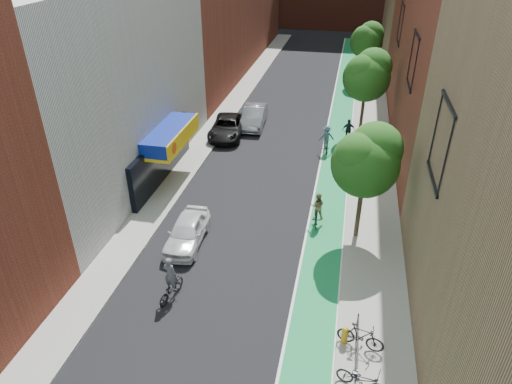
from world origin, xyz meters
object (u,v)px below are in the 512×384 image
Objects in this scene: cyclist_lane_mid at (348,135)px; cyclist_lane_near at (317,212)px; fire_hydrant at (345,334)px; parked_car_white at (187,231)px; parked_car_black at (227,127)px; cyclist_lead at (171,284)px; cyclist_lane_far at (326,140)px; parked_car_silver at (254,116)px.

cyclist_lane_near is at bearing 72.11° from cyclist_lane_mid.
fire_hydrant is at bearing 99.20° from cyclist_lane_near.
fire_hydrant is (8.30, -5.14, -0.15)m from parked_car_white.
cyclist_lane_near reaches higher than fire_hydrant.
fire_hydrant is (9.90, -19.17, -0.17)m from parked_car_black.
parked_car_black is 2.75× the size of cyclist_lane_near.
cyclist_lead is (0.64, -3.98, -0.00)m from parked_car_white.
cyclist_lane_mid is (1.28, 11.15, -0.06)m from cyclist_lane_near.
cyclist_lane_far is (7.80, -1.36, 0.17)m from parked_car_black.
cyclist_lead reaches higher than parked_car_white.
parked_car_silver is 8.01m from cyclist_lane_mid.
cyclist_lane_mid is (9.30, 0.27, 0.00)m from parked_car_black.
parked_car_white is 0.85× the size of parked_car_silver.
cyclist_lead is at bearing 47.41° from cyclist_lane_near.
fire_hydrant is (0.60, -19.44, -0.18)m from cyclist_lane_mid.
cyclist_lead is 7.75m from fire_hydrant.
cyclist_lead is (0.64, -20.50, -0.10)m from parked_car_silver.
cyclist_lane_mid reaches higher than parked_car_silver.
cyclist_lead is 1.11× the size of cyclist_lane_near.
parked_car_black is 1.07× the size of parked_car_silver.
parked_car_silver is (0.00, 16.51, 0.10)m from parked_car_white.
cyclist_lane_far is 17.93m from fire_hydrant.
cyclist_lane_near is 8.50m from fire_hydrant.
parked_car_black is 2.49× the size of cyclist_lead.
cyclist_lane_mid is at bearing -100.14° from cyclist_lane_near.
cyclist_lane_far reaches higher than parked_car_black.
parked_car_white is at bearing -88.04° from parked_car_black.
cyclist_lane_near is at bearing 78.41° from cyclist_lane_far.
cyclist_lane_mid is at bearing -145.54° from cyclist_lane_far.
cyclist_lane_far is at bearing 96.73° from fire_hydrant.
cyclist_lane_mid is (7.70, 14.30, 0.02)m from parked_car_white.
parked_car_black is 18.16m from cyclist_lead.
fire_hydrant is (1.88, -8.29, -0.23)m from cyclist_lane_near.
parked_car_black is 2.63× the size of cyclist_lane_far.
cyclist_lane_mid reaches higher than cyclist_lane_near.
parked_car_black is at bearing -70.42° from cyclist_lead.
cyclist_lane_far is (6.20, -3.84, 0.09)m from parked_car_silver.
cyclist_lane_far is (-0.22, 9.52, 0.11)m from cyclist_lane_near.
cyclist_lane_near is (5.78, 7.13, 0.08)m from cyclist_lead.
cyclist_lane_near is at bearing 102.78° from fire_hydrant.
parked_car_white is 2.11× the size of cyclist_lane_mid.
fire_hydrant is at bearing -34.57° from parked_car_white.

